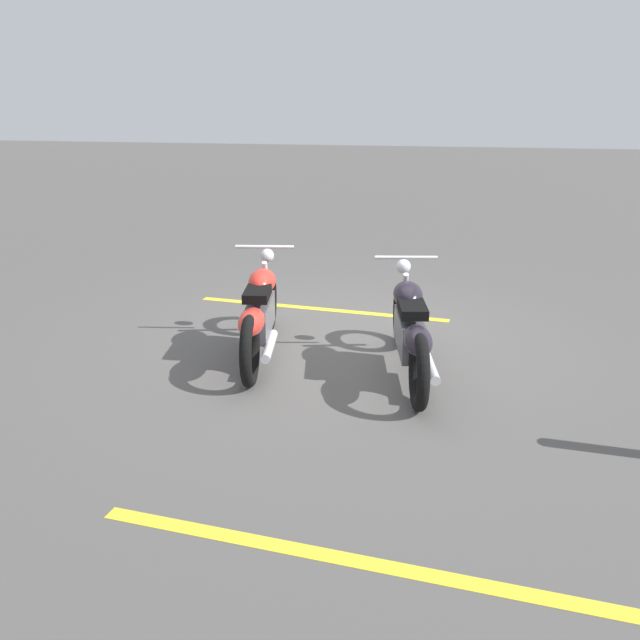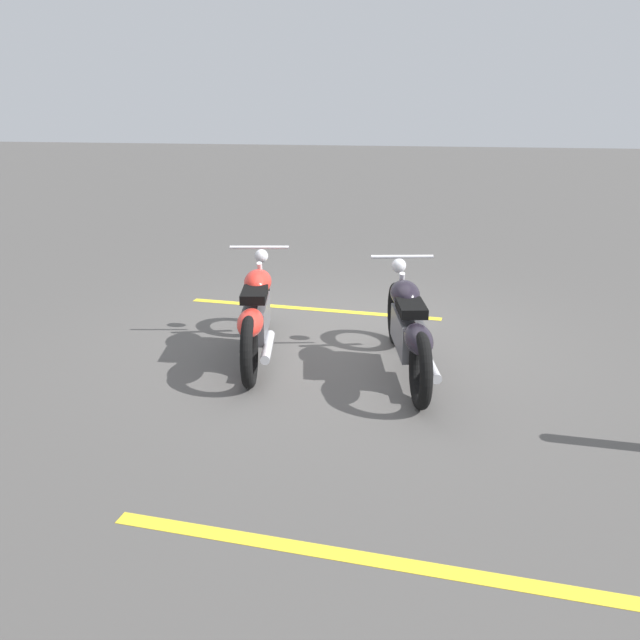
{
  "view_description": "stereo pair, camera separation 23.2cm",
  "coord_description": "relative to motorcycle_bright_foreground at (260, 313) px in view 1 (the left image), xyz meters",
  "views": [
    {
      "loc": [
        6.81,
        1.12,
        2.54
      ],
      "look_at": [
        1.27,
        0.0,
        0.65
      ],
      "focal_mm": 37.78,
      "sensor_mm": 36.0,
      "label": 1
    },
    {
      "loc": [
        6.85,
        0.89,
        2.54
      ],
      "look_at": [
        1.27,
        0.0,
        0.65
      ],
      "focal_mm": 37.78,
      "sensor_mm": 36.0,
      "label": 2
    }
  ],
  "objects": [
    {
      "name": "motorcycle_dark_foreground",
      "position": [
        0.2,
        1.52,
        0.0
      ],
      "size": [
        2.21,
        0.73,
        1.04
      ],
      "rotation": [
        0.0,
        0.0,
        3.33
      ],
      "color": "black",
      "rests_on": "ground"
    },
    {
      "name": "ground_plane",
      "position": [
        -0.63,
        0.75,
        -0.46
      ],
      "size": [
        60.0,
        60.0,
        0.0
      ],
      "primitive_type": "plane",
      "color": "#514F4C"
    },
    {
      "name": "parking_stripe_mid",
      "position": [
        2.98,
        1.4,
        -0.46
      ],
      "size": [
        0.43,
        3.2,
        0.01
      ],
      "primitive_type": "cube",
      "rotation": [
        0.0,
        0.0,
        1.47
      ],
      "color": "yellow",
      "rests_on": "ground"
    },
    {
      "name": "motorcycle_bright_foreground",
      "position": [
        0.0,
        0.0,
        0.0
      ],
      "size": [
        2.22,
        0.7,
        1.04
      ],
      "rotation": [
        0.0,
        0.0,
        3.3
      ],
      "color": "black",
      "rests_on": "ground"
    },
    {
      "name": "parking_stripe_near",
      "position": [
        -1.68,
        0.28,
        -0.46
      ],
      "size": [
        0.43,
        3.2,
        0.01
      ],
      "primitive_type": "cube",
      "rotation": [
        0.0,
        0.0,
        1.47
      ],
      "color": "yellow",
      "rests_on": "ground"
    }
  ]
}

